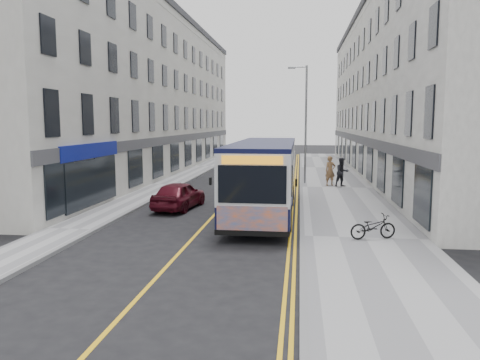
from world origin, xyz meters
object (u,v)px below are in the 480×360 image
(pedestrian_far, at_px, (342,172))
(car_maroon, at_px, (179,195))
(streetlamp, at_px, (305,120))
(bicycle, at_px, (373,227))
(city_bus, at_px, (265,175))
(car_white, at_px, (275,165))
(pedestrian_near, at_px, (330,171))

(pedestrian_far, distance_m, car_maroon, 11.96)
(streetlamp, xyz_separation_m, bicycle, (2.31, -15.40, -3.82))
(city_bus, distance_m, car_white, 18.21)
(pedestrian_near, height_order, car_white, pedestrian_near)
(streetlamp, relative_size, city_bus, 0.69)
(car_white, bearing_deg, pedestrian_far, -59.74)
(streetlamp, height_order, car_white, streetlamp)
(streetlamp, bearing_deg, car_maroon, -121.83)
(streetlamp, distance_m, pedestrian_far, 4.43)
(bicycle, distance_m, car_white, 23.39)
(pedestrian_near, distance_m, pedestrian_far, 0.82)
(pedestrian_near, distance_m, car_maroon, 11.74)
(streetlamp, height_order, bicycle, streetlamp)
(car_maroon, bearing_deg, car_white, -94.96)
(car_white, bearing_deg, city_bus, -85.91)
(city_bus, height_order, car_maroon, city_bus)
(city_bus, height_order, car_white, city_bus)
(city_bus, distance_m, car_maroon, 4.47)
(bicycle, bearing_deg, pedestrian_far, -17.68)
(pedestrian_near, bearing_deg, streetlamp, 123.78)
(streetlamp, distance_m, pedestrian_near, 3.91)
(streetlamp, height_order, pedestrian_near, streetlamp)
(bicycle, xyz_separation_m, pedestrian_near, (-0.61, 14.16, 0.52))
(pedestrian_far, xyz_separation_m, car_maroon, (-8.59, -8.31, -0.37))
(streetlamp, height_order, car_maroon, streetlamp)
(city_bus, height_order, pedestrian_far, city_bus)
(city_bus, bearing_deg, pedestrian_far, 64.38)
(streetlamp, relative_size, car_maroon, 1.99)
(streetlamp, relative_size, pedestrian_far, 4.30)
(pedestrian_near, relative_size, car_white, 0.52)
(pedestrian_far, bearing_deg, car_maroon, -159.47)
(streetlamp, bearing_deg, car_white, 107.49)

